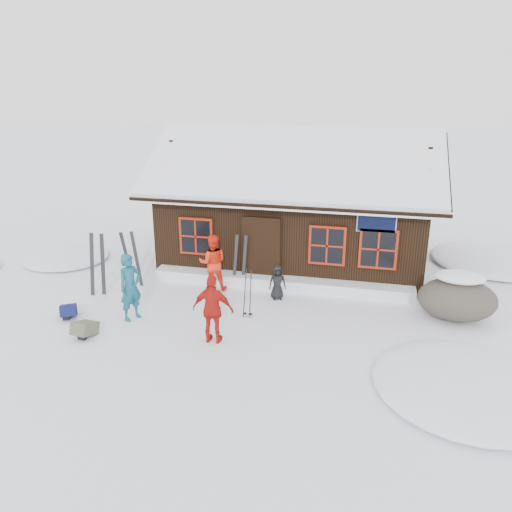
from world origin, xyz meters
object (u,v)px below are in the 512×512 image
object	(u,v)px
boulder	(457,298)
skier_orange_right	(213,310)
backpack_olive	(85,331)
skier_crouched	(277,283)
ski_pair_left	(97,265)
skier_teal	(130,287)
ski_poles	(248,294)
backpack_blue	(69,313)
skier_orange_left	(213,262)

from	to	relation	value
boulder	skier_orange_right	bearing A→B (deg)	-155.23
skier_orange_right	boulder	xyz separation A→B (m)	(5.58, 2.58, -0.25)
boulder	backpack_olive	xyz separation A→B (m)	(-8.60, -3.06, -0.42)
skier_crouched	ski_pair_left	xyz separation A→B (m)	(-4.93, -0.89, 0.40)
skier_teal	ski_poles	size ratio (longest dim) A/B	1.28
skier_teal	backpack_blue	world-z (taller)	skier_teal
ski_poles	skier_orange_right	bearing A→B (deg)	-106.57
skier_orange_right	skier_crouched	size ratio (longest dim) A/B	1.69
skier_orange_left	backpack_blue	distance (m)	4.06
skier_teal	backpack_olive	xyz separation A→B (m)	(-0.65, -1.15, -0.71)
boulder	ski_pair_left	distance (m)	9.59
ski_pair_left	ski_poles	distance (m)	4.44
ski_pair_left	ski_poles	world-z (taller)	ski_pair_left
skier_orange_left	skier_crouched	distance (m)	1.98
skier_orange_right	skier_crouched	distance (m)	2.92
skier_teal	skier_crouched	distance (m)	3.94
skier_orange_left	ski_poles	xyz separation A→B (m)	(1.42, -1.53, -0.19)
skier_orange_left	backpack_olive	distance (m)	4.08
ski_poles	backpack_blue	world-z (taller)	ski_poles
backpack_olive	skier_teal	bearing A→B (deg)	67.02
skier_orange_right	boulder	distance (m)	6.15
skier_orange_right	ski_poles	xyz separation A→B (m)	(0.43, 1.45, -0.18)
skier_teal	skier_orange_right	world-z (taller)	skier_teal
skier_orange_left	skier_orange_right	bearing A→B (deg)	93.21
boulder	skier_orange_left	bearing A→B (deg)	176.45
skier_teal	skier_crouched	xyz separation A→B (m)	(3.33, 2.07, -0.38)
ski_poles	skier_orange_left	bearing A→B (deg)	132.90
skier_crouched	backpack_blue	world-z (taller)	skier_crouched
boulder	skier_crouched	bearing A→B (deg)	177.96
backpack_blue	backpack_olive	xyz separation A→B (m)	(0.96, -0.82, 0.01)
skier_orange_right	skier_crouched	xyz separation A→B (m)	(0.95, 2.74, -0.33)
backpack_blue	ski_pair_left	bearing A→B (deg)	59.78
ski_poles	backpack_blue	bearing A→B (deg)	-165.72
boulder	backpack_blue	xyz separation A→B (m)	(-9.57, -2.25, -0.43)
ski_pair_left	boulder	bearing A→B (deg)	-5.36
skier_orange_right	backpack_blue	xyz separation A→B (m)	(-3.98, 0.33, -0.68)
skier_orange_left	ski_pair_left	distance (m)	3.20
skier_orange_left	skier_crouched	xyz separation A→B (m)	(1.94, -0.24, -0.34)
ski_pair_left	backpack_blue	world-z (taller)	ski_pair_left
ski_pair_left	ski_poles	size ratio (longest dim) A/B	1.38
skier_orange_right	backpack_olive	world-z (taller)	skier_orange_right
ski_poles	boulder	bearing A→B (deg)	12.29
boulder	ski_pair_left	size ratio (longest dim) A/B	1.03
ski_pair_left	backpack_blue	distance (m)	1.70
ski_pair_left	ski_poles	xyz separation A→B (m)	(4.41, -0.40, -0.25)
skier_crouched	ski_poles	world-z (taller)	ski_poles
skier_orange_left	skier_crouched	bearing A→B (deg)	157.71
skier_crouched	ski_pair_left	bearing A→B (deg)	168.85
skier_orange_left	ski_pair_left	world-z (taller)	ski_pair_left
skier_orange_left	skier_orange_right	size ratio (longest dim) A/B	1.01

